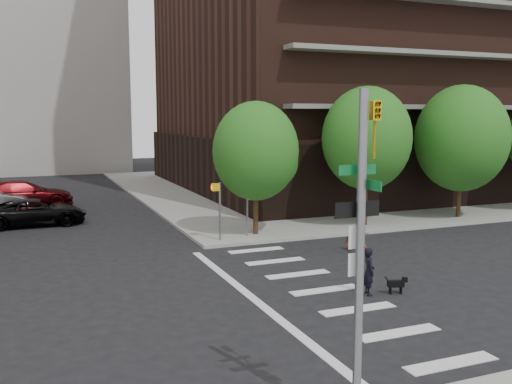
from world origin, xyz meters
name	(u,v)px	position (x,y,z in m)	size (l,w,h in m)	color
ground	(239,301)	(0.00, 0.00, 0.00)	(120.00, 120.00, 0.00)	black
sidewalk_ne	(373,184)	(20.50, 23.50, 0.07)	(39.00, 33.00, 0.15)	gray
crosswalk	(303,293)	(2.21, 0.00, 0.01)	(3.85, 13.00, 0.01)	silver
tree_a	(256,151)	(4.00, 8.50, 4.04)	(4.00, 4.00, 5.90)	#301E11
tree_b	(367,138)	(10.00, 8.50, 4.54)	(4.50, 4.50, 6.65)	#301E11
tree_c	(462,138)	(16.00, 8.50, 4.45)	(5.00, 5.00, 6.80)	#301E11
traffic_signal	(360,285)	(-0.47, -7.49, 2.70)	(0.90, 0.75, 6.00)	slate
pedestrian_signal	(226,202)	(2.32, 7.92, 1.85)	(2.18, 0.67, 2.60)	slate
parked_car_black	(36,212)	(-5.50, 15.39, 0.69)	(4.99, 2.30, 1.39)	black
parked_car_maroon	(22,194)	(-6.16, 21.66, 0.86)	(5.94, 2.42, 1.73)	#410609
scooter	(356,242)	(6.72, 4.05, 0.45)	(0.60, 1.73, 0.91)	maroon
dog_walker	(369,271)	(4.07, -0.92, 0.77)	(0.37, 0.56, 1.54)	black
dog	(397,284)	(4.96, -1.20, 0.34)	(0.65, 0.34, 0.54)	black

